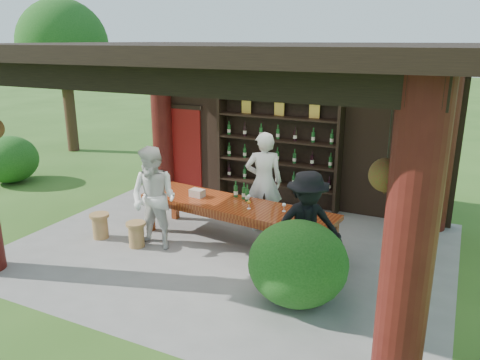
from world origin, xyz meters
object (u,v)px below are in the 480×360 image
at_px(stool_near_left, 136,234).
at_px(guest_woman, 154,198).
at_px(tasting_table, 236,210).
at_px(napkin_basket, 197,193).
at_px(stool_far_left, 100,225).
at_px(wine_shelf, 277,152).
at_px(host, 264,182).
at_px(stool_near_right, 295,273).
at_px(guest_man, 307,227).

height_order(stool_near_left, guest_woman, guest_woman).
bearing_deg(tasting_table, napkin_basket, 176.46).
height_order(stool_far_left, napkin_basket, napkin_basket).
xyz_separation_m(wine_shelf, guest_woman, (-1.12, -2.99, -0.30)).
height_order(tasting_table, host, host).
bearing_deg(napkin_basket, wine_shelf, 71.08).
xyz_separation_m(host, napkin_basket, (-1.03, -0.75, -0.15)).
relative_size(stool_near_right, guest_man, 0.30).
relative_size(tasting_table, stool_near_left, 8.16).
distance_m(stool_near_left, stool_far_left, 0.85).
relative_size(guest_man, napkin_basket, 6.67).
distance_m(wine_shelf, host, 1.47).
height_order(wine_shelf, napkin_basket, wine_shelf).
relative_size(stool_near_left, napkin_basket, 1.77).
xyz_separation_m(wine_shelf, stool_far_left, (-2.29, -3.12, -0.96)).
distance_m(wine_shelf, tasting_table, 2.29).
bearing_deg(wine_shelf, stool_near_left, -114.70).
height_order(stool_near_right, host, host).
xyz_separation_m(stool_near_left, guest_woman, (0.32, 0.14, 0.67)).
distance_m(tasting_table, guest_man, 1.75).
xyz_separation_m(host, guest_man, (1.36, -1.56, -0.10)).
distance_m(stool_far_left, guest_man, 3.98).
relative_size(host, guest_man, 1.11).
distance_m(guest_woman, napkin_basket, 0.91).
distance_m(tasting_table, guest_woman, 1.46).
bearing_deg(guest_woman, stool_far_left, -174.29).
distance_m(wine_shelf, napkin_basket, 2.32).
xyz_separation_m(tasting_table, host, (0.20, 0.80, 0.33)).
bearing_deg(wine_shelf, stool_far_left, -126.29).
xyz_separation_m(wine_shelf, guest_man, (1.64, -2.98, -0.35)).
bearing_deg(guest_man, host, 96.25).
xyz_separation_m(stool_near_left, guest_man, (3.08, 0.15, 0.62)).
bearing_deg(wine_shelf, tasting_table, -87.77).
height_order(stool_near_right, napkin_basket, napkin_basket).
relative_size(stool_far_left, guest_woman, 0.26).
height_order(stool_near_right, stool_far_left, stool_near_right).
xyz_separation_m(stool_far_left, guest_man, (3.93, 0.14, 0.62)).
bearing_deg(guest_man, tasting_table, 119.06).
bearing_deg(napkin_basket, host, 36.02).
xyz_separation_m(guest_man, napkin_basket, (-2.38, 0.81, -0.05)).
relative_size(guest_woman, napkin_basket, 7.01).
relative_size(wine_shelf, guest_woman, 1.51).
relative_size(stool_far_left, guest_man, 0.27).
relative_size(host, guest_woman, 1.06).
bearing_deg(guest_man, wine_shelf, 84.03).
xyz_separation_m(stool_near_left, stool_far_left, (-0.85, 0.02, 0.01)).
bearing_deg(tasting_table, stool_far_left, -159.27).
height_order(wine_shelf, stool_near_left, wine_shelf).
bearing_deg(stool_far_left, tasting_table, 20.73).
height_order(wine_shelf, tasting_table, wine_shelf).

